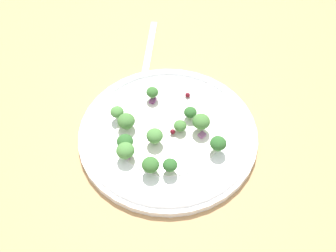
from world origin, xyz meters
TOP-DOWN VIEW (x-y plane):
  - ground_plane at (0.00, 0.00)cm, footprint 180.00×180.00cm
  - plate at (1.87, -2.72)cm, footprint 28.06×28.06cm
  - dressing_pool at (1.87, -2.72)cm, footprint 16.27×16.27cm
  - broccoli_floret_0 at (0.14, 4.94)cm, footprint 2.71×2.71cm
  - broccoli_floret_1 at (1.23, -4.48)cm, footprint 1.99×1.99cm
  - broccoli_floret_2 at (0.67, 0.09)cm, footprint 2.52×2.52cm
  - broccoli_floret_3 at (-4.51, -8.00)cm, footprint 2.45×2.45cm
  - broccoli_floret_4 at (-4.95, -0.33)cm, footprint 2.14×2.14cm
  - broccoli_floret_5 at (-3.84, 2.56)cm, footprint 2.55×2.55cm
  - broccoli_floret_6 at (2.91, -7.06)cm, footprint 2.02×2.02cm
  - broccoli_floret_7 at (-0.16, -7.45)cm, footprint 2.72×2.72cm
  - broccoli_floret_8 at (5.17, 2.88)cm, footprint 2.73×2.73cm
  - broccoli_floret_9 at (9.04, -3.12)cm, footprint 1.99×1.99cm
  - broccoli_floret_10 at (7.46, 3.55)cm, footprint 2.11×2.11cm
  - broccoli_floret_11 at (1.69, 4.38)cm, footprint 2.48×2.48cm
  - cranberry_0 at (1.07, -3.16)cm, footprint 0.82×0.82cm
  - cranberry_1 at (7.12, -8.66)cm, footprint 0.82×0.82cm
  - cranberry_2 at (6.80, 2.81)cm, footprint 0.77×0.77cm
  - onion_bit_0 at (8.53, -2.95)cm, footprint 1.54×1.54cm
  - onion_bit_1 at (-0.12, 4.75)cm, footprint 1.59×1.51cm
  - onion_bit_2 at (-1.15, -7.14)cm, footprint 1.23×1.34cm
  - fork at (19.72, -6.58)cm, footprint 17.08×10.72cm

SIDE VIEW (x-z plane):
  - ground_plane at x=0.00cm, z-range -2.00..0.00cm
  - fork at x=19.72cm, z-range 0.00..0.50cm
  - plate at x=1.87cm, z-range 0.01..1.71cm
  - dressing_pool at x=1.87cm, z-range 1.20..1.40cm
  - onion_bit_0 at x=8.53cm, z-range 1.49..1.89cm
  - onion_bit_2 at x=-1.15cm, z-range 1.57..1.87cm
  - cranberry_1 at x=7.12cm, z-range 1.41..2.23cm
  - onion_bit_1 at x=-0.12cm, z-range 1.65..2.00cm
  - cranberry_0 at x=1.07cm, z-range 1.57..2.39cm
  - cranberry_2 at x=6.80cm, z-range 1.63..2.39cm
  - broccoli_floret_1 at x=1.23cm, z-range 1.55..3.56cm
  - broccoli_floret_6 at x=2.91cm, z-range 1.65..3.69cm
  - broccoli_floret_11 at x=1.69cm, z-range 1.56..4.08cm
  - broccoli_floret_8 at x=5.17cm, z-range 1.59..4.35cm
  - broccoli_floret_10 at x=7.46cm, z-range 1.91..4.05cm
  - broccoli_floret_0 at x=0.14cm, z-range 1.63..4.37cm
  - broccoli_floret_4 at x=-4.95cm, z-range 1.91..4.08cm
  - broccoli_floret_9 at x=9.04cm, z-range 2.02..4.04cm
  - broccoli_floret_2 at x=0.67cm, z-range 1.82..4.37cm
  - broccoli_floret_5 at x=-3.84cm, z-range 1.81..4.39cm
  - broccoli_floret_3 at x=-4.51cm, z-range 1.94..4.42cm
  - broccoli_floret_7 at x=-0.16cm, z-range 2.09..4.84cm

